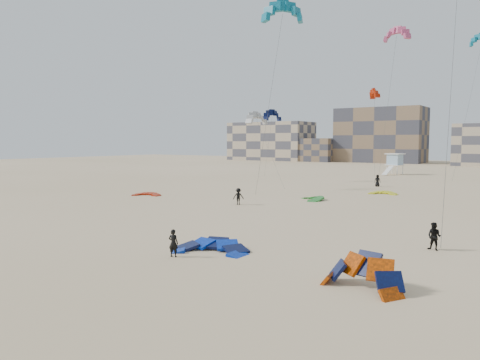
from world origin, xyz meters
The scene contains 19 objects.
ground centered at (0.00, 0.00, 0.00)m, with size 320.00×320.00×0.00m, color beige.
kite_ground_blue centered at (1.26, 1.07, 0.00)m, with size 4.79×4.90×1.21m, color #0632C6, non-canonical shape.
kite_ground_orange centered at (11.81, -0.93, 0.00)m, with size 4.13×3.06×2.74m, color #FF4E00, non-canonical shape.
kite_ground_red centered at (-24.58, 20.95, 0.00)m, with size 3.40×3.59×0.55m, color #BC1600, non-canonical shape.
kite_ground_green centered at (-4.82, 28.70, 0.00)m, with size 3.62×3.78×0.82m, color #1C7B24, non-canonical shape.
kite_ground_yellow centered at (0.30, 39.61, 0.00)m, with size 3.38×3.53×0.63m, color yellow, non-canonical shape.
kitesurfer_main centered at (0.24, -1.26, 0.85)m, with size 0.62×0.41×1.70m, color black.
kitesurfer_b centered at (12.93, 9.43, 0.90)m, with size 0.88×0.68×1.80m, color black.
kitesurfer_c centered at (-9.71, 20.25, 0.92)m, with size 1.19×0.68×1.84m, color black.
kitesurfer_e centered at (-3.63, 49.47, 0.93)m, with size 0.91×0.59×1.85m, color black.
kite_fly_teal_a centered at (-5.82, 22.99, 20.62)m, with size 5.91×5.89×21.00m.
kite_fly_grey centered at (-17.18, 35.80, 10.18)m, with size 10.63×8.80×10.61m.
kite_fly_pink centered at (-0.10, 45.32, 21.76)m, with size 5.79×7.18×22.09m.
kite_fly_navy centered at (-22.14, 48.82, 11.29)m, with size 4.47×4.55×11.46m.
kite_fly_red centered at (-8.68, 62.38, 15.46)m, with size 4.94×8.98×15.75m.
lifeguard_tower_far centered at (-9.07, 77.72, 2.20)m, with size 3.72×6.40×4.44m.
condo_west_a centered at (-70.00, 130.00, 7.00)m, with size 30.00×15.00×14.00m, color tan.
condo_west_b centered at (-30.00, 134.00, 9.00)m, with size 28.00×14.00×18.00m, color #786049.
condo_fill_left centered at (-50.00, 128.00, 4.00)m, with size 12.00×10.00×8.00m, color #786049.
Camera 1 is at (19.22, -22.02, 6.99)m, focal length 35.00 mm.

